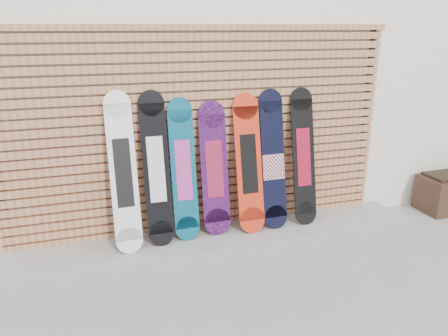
{
  "coord_description": "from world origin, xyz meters",
  "views": [
    {
      "loc": [
        -1.3,
        -3.42,
        2.27
      ],
      "look_at": [
        0.02,
        0.75,
        0.85
      ],
      "focal_mm": 35.0,
      "sensor_mm": 36.0,
      "label": 1
    }
  ],
  "objects": [
    {
      "name": "building",
      "position": [
        0.5,
        3.5,
        1.8
      ],
      "size": [
        12.0,
        5.0,
        3.6
      ],
      "primitive_type": "cube",
      "color": "white",
      "rests_on": "ground"
    },
    {
      "name": "snowboard_2",
      "position": [
        -0.41,
        0.79,
        0.86
      ],
      "size": [
        0.26,
        0.3,
        1.47
      ],
      "color": "#0B506C",
      "rests_on": "concrete_step"
    },
    {
      "name": "snowboard_3",
      "position": [
        -0.07,
        0.81,
        0.83
      ],
      "size": [
        0.29,
        0.28,
        1.43
      ],
      "color": "black",
      "rests_on": "concrete_step"
    },
    {
      "name": "snowboard_5",
      "position": [
        0.6,
        0.78,
        0.87
      ],
      "size": [
        0.27,
        0.33,
        1.52
      ],
      "color": "black",
      "rests_on": "concrete_step"
    },
    {
      "name": "snowboard_6",
      "position": [
        0.96,
        0.78,
        0.88
      ],
      "size": [
        0.26,
        0.34,
        1.52
      ],
      "color": "black",
      "rests_on": "concrete_step"
    },
    {
      "name": "ground",
      "position": [
        0.0,
        0.0,
        0.0
      ],
      "size": [
        80.0,
        80.0,
        0.0
      ],
      "primitive_type": "plane",
      "color": "gray",
      "rests_on": "ground"
    },
    {
      "name": "snowboard_0",
      "position": [
        -1.02,
        0.74,
        0.9
      ],
      "size": [
        0.26,
        0.41,
        1.57
      ],
      "color": "white",
      "rests_on": "concrete_step"
    },
    {
      "name": "snowboard_1",
      "position": [
        -0.69,
        0.77,
        0.9
      ],
      "size": [
        0.26,
        0.34,
        1.56
      ],
      "color": "black",
      "rests_on": "concrete_step"
    },
    {
      "name": "snowboard_4",
      "position": [
        0.31,
        0.77,
        0.86
      ],
      "size": [
        0.29,
        0.35,
        1.49
      ],
      "color": "red",
      "rests_on": "concrete_step"
    },
    {
      "name": "slat_wall",
      "position": [
        -0.15,
        0.97,
        1.21
      ],
      "size": [
        4.26,
        0.08,
        2.29
      ],
      "color": "#AD6D48",
      "rests_on": "ground"
    },
    {
      "name": "concrete_step",
      "position": [
        -0.15,
        0.68,
        0.06
      ],
      "size": [
        4.6,
        0.7,
        0.12
      ],
      "primitive_type": "cube",
      "color": "gray",
      "rests_on": "ground"
    }
  ]
}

